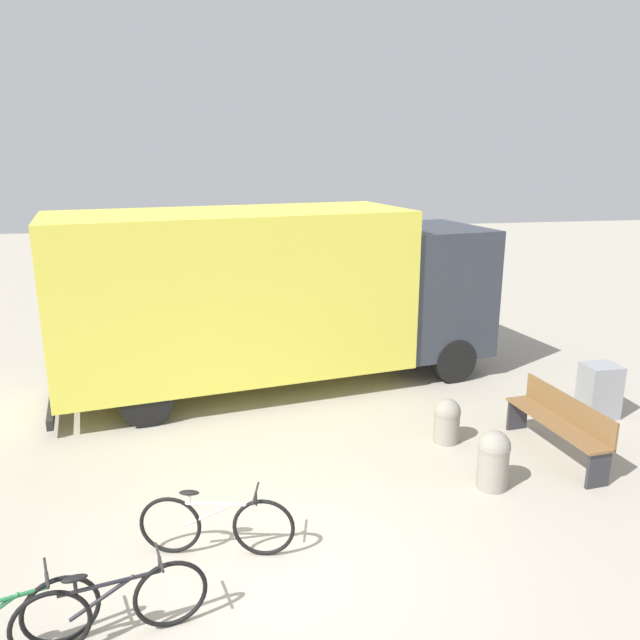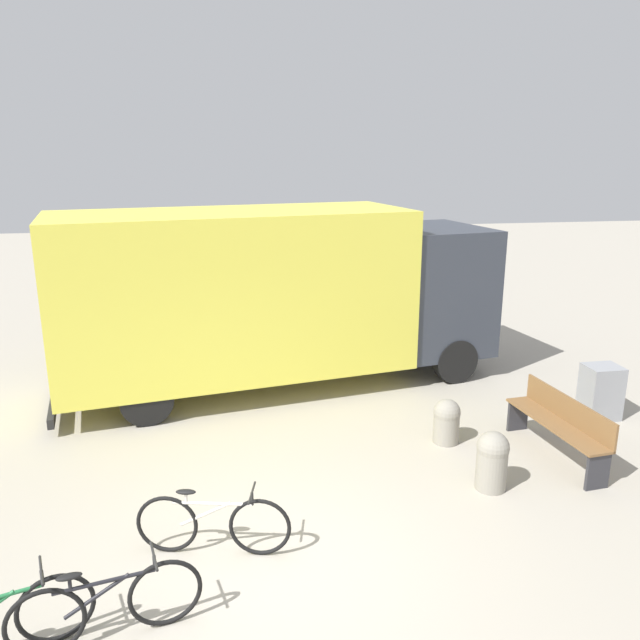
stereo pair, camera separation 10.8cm
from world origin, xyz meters
The scene contains 8 objects.
ground_plane centered at (0.00, 0.00, 0.00)m, with size 60.00×60.00×0.00m, color #A8A091.
delivery_truck centered at (0.61, 5.45, 1.79)m, with size 8.35×3.63×3.28m.
park_bench centered at (4.31, 1.86, 0.53)m, with size 0.59×1.99×0.91m.
bicycle_middle centered at (-1.56, -0.71, 0.36)m, with size 1.68×0.51×0.77m.
bicycle_far centered at (-0.61, 0.41, 0.36)m, with size 1.67×0.53×0.77m.
bollard_near_bench centered at (2.97, 1.19, 0.42)m, with size 0.42×0.42×0.80m.
bollard_far_bench centered at (2.88, 2.57, 0.36)m, with size 0.41×0.41×0.69m.
utility_box centered at (5.72, 3.02, 0.45)m, with size 0.56×0.49×0.89m.
Camera 2 is at (-0.47, -5.66, 4.29)m, focal length 35.00 mm.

